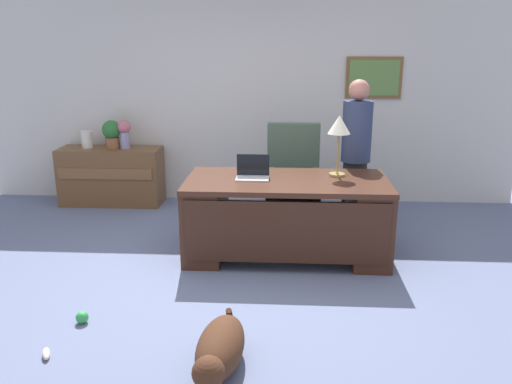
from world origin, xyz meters
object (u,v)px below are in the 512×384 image
at_px(desk, 286,215).
at_px(dog_toy_bone, 46,354).
at_px(vase_empty, 87,139).
at_px(desk_lamp, 339,129).
at_px(dog_toy_ball, 82,317).
at_px(vase_with_flowers, 124,132).
at_px(dog_lying, 219,350).
at_px(credenza, 112,176).
at_px(laptop, 253,172).
at_px(person_standing, 356,155).
at_px(potted_plant, 112,133).
at_px(armchair, 293,183).

relative_size(desk, dog_toy_bone, 13.79).
bearing_deg(vase_empty, desk_lamp, -25.01).
bearing_deg(desk, dog_toy_ball, -137.90).
bearing_deg(vase_with_flowers, desk_lamp, -29.11).
bearing_deg(desk, vase_empty, 147.64).
height_order(dog_lying, dog_toy_ball, dog_lying).
bearing_deg(dog_toy_ball, credenza, 103.93).
bearing_deg(vase_with_flowers, laptop, -42.04).
height_order(desk_lamp, dog_toy_bone, desk_lamp).
distance_m(desk_lamp, dog_toy_bone, 3.20).
height_order(laptop, desk_lamp, desk_lamp).
height_order(person_standing, dog_lying, person_standing).
height_order(desk_lamp, vase_empty, desk_lamp).
bearing_deg(credenza, desk, -35.45).
bearing_deg(dog_toy_ball, desk, 42.10).
distance_m(laptop, potted_plant, 2.49).
bearing_deg(potted_plant, armchair, -17.60).
bearing_deg(dog_toy_ball, potted_plant, 103.09).
distance_m(armchair, person_standing, 0.78).
xyz_separation_m(armchair, dog_toy_bone, (-1.70, -2.75, -0.49)).
bearing_deg(vase_empty, person_standing, -14.71).
distance_m(person_standing, laptop, 1.29).
distance_m(person_standing, dog_toy_bone, 3.63).
xyz_separation_m(person_standing, vase_empty, (-3.34, 0.88, -0.02)).
distance_m(desk, armchair, 0.91).
relative_size(credenza, potted_plant, 3.64).
bearing_deg(dog_lying, person_standing, 66.47).
relative_size(desk, credenza, 1.50).
height_order(credenza, laptop, laptop).
relative_size(credenza, dog_toy_bone, 9.19).
relative_size(laptop, desk_lamp, 0.53).
bearing_deg(vase_empty, vase_with_flowers, 0.00).
bearing_deg(dog_toy_bone, credenza, 100.97).
distance_m(armchair, potted_plant, 2.48).
relative_size(credenza, dog_toy_ball, 13.63).
bearing_deg(dog_toy_bone, desk_lamp, 43.99).
xyz_separation_m(desk, vase_with_flowers, (-2.09, 1.64, 0.53)).
relative_size(dog_lying, vase_with_flowers, 2.29).
bearing_deg(potted_plant, credenza, -178.26).
bearing_deg(dog_toy_ball, person_standing, 43.30).
xyz_separation_m(laptop, desk_lamp, (0.83, 0.14, 0.42)).
xyz_separation_m(armchair, laptop, (-0.41, -0.84, 0.33)).
distance_m(person_standing, potted_plant, 3.13).
bearing_deg(desk, vase_with_flowers, 141.86).
bearing_deg(armchair, desk_lamp, -58.75).
relative_size(desk_lamp, vase_with_flowers, 1.65).
bearing_deg(laptop, person_standing, 33.04).
distance_m(dog_lying, vase_empty, 4.24).
bearing_deg(dog_toy_ball, vase_empty, 108.89).
distance_m(credenza, dog_lying, 4.04).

